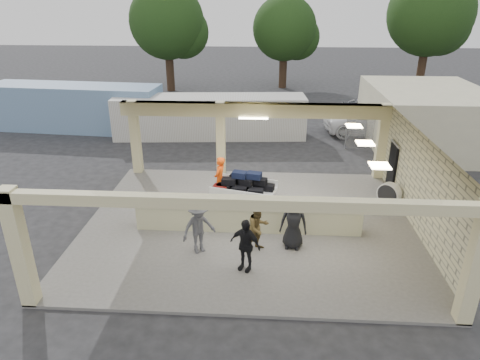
# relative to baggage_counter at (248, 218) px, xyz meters

# --- Properties ---
(ground) EXTENTS (120.00, 120.00, 0.00)m
(ground) POSITION_rel_baggage_counter_xyz_m (0.00, 0.50, -0.59)
(ground) COLOR #242426
(ground) RESTS_ON ground
(pavilion) EXTENTS (12.01, 10.00, 3.55)m
(pavilion) POSITION_rel_baggage_counter_xyz_m (0.21, 1.16, 0.76)
(pavilion) COLOR #625F5B
(pavilion) RESTS_ON ground
(baggage_counter) EXTENTS (8.20, 0.58, 0.98)m
(baggage_counter) POSITION_rel_baggage_counter_xyz_m (0.00, 0.00, 0.00)
(baggage_counter) COLOR beige
(baggage_counter) RESTS_ON pavilion
(luggage_cart) EXTENTS (2.70, 2.06, 1.40)m
(luggage_cart) POSITION_rel_baggage_counter_xyz_m (-0.26, 2.07, 0.28)
(luggage_cart) COLOR white
(luggage_cart) RESTS_ON pavilion
(drum_fan) EXTENTS (0.88, 0.87, 1.03)m
(drum_fan) POSITION_rel_baggage_counter_xyz_m (5.50, 2.16, 0.06)
(drum_fan) COLOR white
(drum_fan) RESTS_ON pavilion
(baggage_handler) EXTENTS (0.56, 0.76, 1.87)m
(baggage_handler) POSITION_rel_baggage_counter_xyz_m (-1.26, 2.38, 0.45)
(baggage_handler) COLOR #FF4E0D
(baggage_handler) RESTS_ON pavilion
(passenger_a) EXTENTS (0.86, 0.78, 1.67)m
(passenger_a) POSITION_rel_baggage_counter_xyz_m (0.39, -1.29, 0.35)
(passenger_a) COLOR brown
(passenger_a) RESTS_ON pavilion
(passenger_b) EXTENTS (1.07, 0.76, 1.72)m
(passenger_b) POSITION_rel_baggage_counter_xyz_m (0.02, -2.41, 0.37)
(passenger_b) COLOR black
(passenger_b) RESTS_ON pavilion
(passenger_c) EXTENTS (1.19, 1.00, 1.80)m
(passenger_c) POSITION_rel_baggage_counter_xyz_m (-1.53, -1.52, 0.42)
(passenger_c) COLOR #505055
(passenger_c) RESTS_ON pavilion
(passenger_d) EXTENTS (0.94, 0.48, 1.84)m
(passenger_d) POSITION_rel_baggage_counter_xyz_m (1.55, -1.04, 0.43)
(passenger_d) COLOR black
(passenger_d) RESTS_ON pavilion
(car_white_a) EXTENTS (5.75, 3.16, 1.58)m
(car_white_a) POSITION_rel_baggage_counter_xyz_m (6.99, 12.53, 0.20)
(car_white_a) COLOR white
(car_white_a) RESTS_ON ground
(car_white_b) EXTENTS (5.07, 3.05, 1.50)m
(car_white_b) POSITION_rel_baggage_counter_xyz_m (10.58, 13.31, 0.16)
(car_white_b) COLOR white
(car_white_b) RESTS_ON ground
(car_dark) EXTENTS (4.23, 2.30, 1.34)m
(car_dark) POSITION_rel_baggage_counter_xyz_m (7.66, 15.72, 0.08)
(car_dark) COLOR black
(car_dark) RESTS_ON ground
(container_white) EXTENTS (11.42, 3.12, 2.44)m
(container_white) POSITION_rel_baggage_counter_xyz_m (-2.78, 11.29, 0.64)
(container_white) COLOR silver
(container_white) RESTS_ON ground
(container_blue) EXTENTS (10.96, 3.45, 2.81)m
(container_blue) POSITION_rel_baggage_counter_xyz_m (-11.46, 12.29, 0.82)
(container_blue) COLOR #728FB7
(container_blue) RESTS_ON ground
(fence) EXTENTS (12.06, 0.06, 2.03)m
(fence) POSITION_rel_baggage_counter_xyz_m (11.00, 9.50, 0.47)
(fence) COLOR gray
(fence) RESTS_ON ground
(tree_left) EXTENTS (6.60, 6.30, 9.00)m
(tree_left) POSITION_rel_baggage_counter_xyz_m (-7.68, 24.66, 5.00)
(tree_left) COLOR #382619
(tree_left) RESTS_ON ground
(tree_mid) EXTENTS (6.00, 5.60, 8.00)m
(tree_mid) POSITION_rel_baggage_counter_xyz_m (2.32, 26.66, 4.38)
(tree_mid) COLOR #382619
(tree_mid) RESTS_ON ground
(tree_right) EXTENTS (7.20, 7.00, 10.00)m
(tree_right) POSITION_rel_baggage_counter_xyz_m (14.32, 25.66, 5.63)
(tree_right) COLOR #382619
(tree_right) RESTS_ON ground
(adjacent_building) EXTENTS (6.00, 8.00, 3.20)m
(adjacent_building) POSITION_rel_baggage_counter_xyz_m (9.50, 10.50, 1.01)
(adjacent_building) COLOR beige
(adjacent_building) RESTS_ON ground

